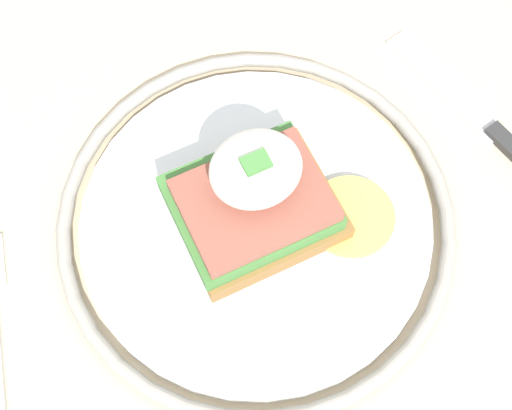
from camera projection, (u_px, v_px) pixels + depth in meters
name	position (u px, v px, depth m)	size (l,w,h in m)	color
dining_table	(239.00, 342.00, 0.57)	(1.02, 0.70, 0.73)	#C6B28E
plate	(256.00, 221.00, 0.48)	(0.27, 0.27, 0.02)	silver
sandwich	(257.00, 198.00, 0.44)	(0.14, 0.10, 0.08)	olive
knife	(499.00, 137.00, 0.51)	(0.05, 0.19, 0.01)	#2D2D2D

